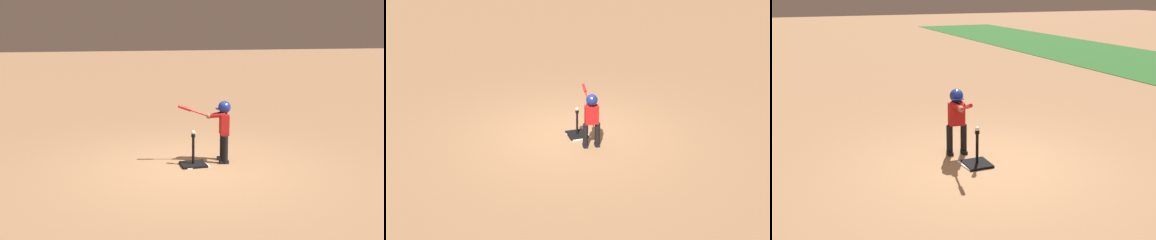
% 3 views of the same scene
% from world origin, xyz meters
% --- Properties ---
extents(ground_plane, '(90.00, 90.00, 0.00)m').
position_xyz_m(ground_plane, '(0.00, 0.00, 0.00)').
color(ground_plane, '#99704C').
extents(home_plate, '(0.49, 0.49, 0.02)m').
position_xyz_m(home_plate, '(-0.07, -0.12, 0.01)').
color(home_plate, white).
rests_on(home_plate, ground_plane).
extents(batting_tee, '(0.46, 0.42, 0.59)m').
position_xyz_m(batting_tee, '(-0.03, -0.09, 0.07)').
color(batting_tee, black).
rests_on(batting_tee, ground_plane).
extents(batter_child, '(0.99, 0.38, 1.17)m').
position_xyz_m(batter_child, '(-0.62, -0.21, 0.74)').
color(batter_child, black).
rests_on(batter_child, ground_plane).
extents(baseball, '(0.07, 0.07, 0.07)m').
position_xyz_m(baseball, '(-0.03, -0.09, 0.63)').
color(baseball, white).
rests_on(baseball, batting_tee).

